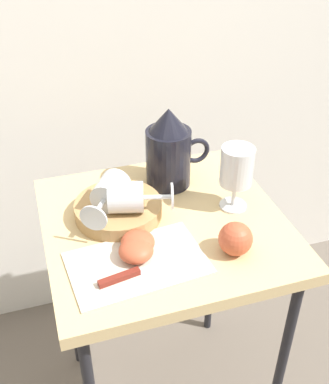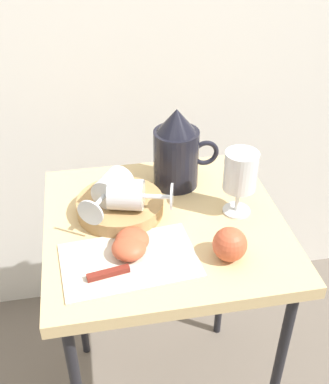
{
  "view_description": "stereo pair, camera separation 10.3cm",
  "coord_description": "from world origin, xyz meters",
  "px_view_note": "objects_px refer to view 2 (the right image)",
  "views": [
    {
      "loc": [
        -0.25,
        -0.8,
        1.36
      ],
      "look_at": [
        0.0,
        0.0,
        0.78
      ],
      "focal_mm": 44.41,
      "sensor_mm": 36.0,
      "label": 1
    },
    {
      "loc": [
        -0.15,
        -0.83,
        1.36
      ],
      "look_at": [
        0.0,
        0.0,
        0.78
      ],
      "focal_mm": 44.41,
      "sensor_mm": 36.0,
      "label": 2
    }
  ],
  "objects_px": {
    "apple_half_right": "(132,240)",
    "apple_whole": "(230,244)",
    "basket_tray": "(120,206)",
    "knife": "(125,269)",
    "wine_glass_tipped_far": "(129,195)",
    "wine_glass_upright": "(240,174)",
    "pitcher": "(177,155)",
    "wine_glass_tipped_near": "(112,189)",
    "apple_half_left": "(129,248)",
    "table": "(164,244)"
  },
  "relations": [
    {
      "from": "apple_half_right",
      "to": "apple_whole",
      "type": "relative_size",
      "value": 1.0
    },
    {
      "from": "basket_tray",
      "to": "knife",
      "type": "relative_size",
      "value": 0.92
    },
    {
      "from": "wine_glass_tipped_far",
      "to": "wine_glass_upright",
      "type": "bearing_deg",
      "value": -2.99
    },
    {
      "from": "basket_tray",
      "to": "apple_half_right",
      "type": "xyz_separation_m",
      "value": [
        0.01,
        -0.13,
        0.01
      ]
    },
    {
      "from": "pitcher",
      "to": "wine_glass_tipped_near",
      "type": "height_order",
      "value": "pitcher"
    },
    {
      "from": "wine_glass_tipped_near",
      "to": "apple_half_left",
      "type": "relative_size",
      "value": 2.18
    },
    {
      "from": "wine_glass_tipped_near",
      "to": "knife",
      "type": "xyz_separation_m",
      "value": [
        0.0,
        -0.2,
        -0.06
      ]
    },
    {
      "from": "apple_whole",
      "to": "basket_tray",
      "type": "bearing_deg",
      "value": 136.16
    },
    {
      "from": "table",
      "to": "basket_tray",
      "type": "bearing_deg",
      "value": 151.25
    },
    {
      "from": "wine_glass_upright",
      "to": "basket_tray",
      "type": "bearing_deg",
      "value": 170.07
    },
    {
      "from": "basket_tray",
      "to": "wine_glass_upright",
      "type": "bearing_deg",
      "value": -9.93
    },
    {
      "from": "wine_glass_upright",
      "to": "wine_glass_tipped_far",
      "type": "bearing_deg",
      "value": 177.01
    },
    {
      "from": "basket_tray",
      "to": "apple_whole",
      "type": "bearing_deg",
      "value": -43.84
    },
    {
      "from": "wine_glass_upright",
      "to": "apple_whole",
      "type": "xyz_separation_m",
      "value": [
        -0.06,
        -0.15,
        -0.07
      ]
    },
    {
      "from": "pitcher",
      "to": "wine_glass_tipped_far",
      "type": "height_order",
      "value": "pitcher"
    },
    {
      "from": "wine_glass_tipped_near",
      "to": "wine_glass_tipped_far",
      "type": "xyz_separation_m",
      "value": [
        0.03,
        -0.03,
        0.0
      ]
    },
    {
      "from": "table",
      "to": "apple_half_left",
      "type": "bearing_deg",
      "value": -131.87
    },
    {
      "from": "wine_glass_tipped_near",
      "to": "apple_whole",
      "type": "xyz_separation_m",
      "value": [
        0.22,
        -0.19,
        -0.03
      ]
    },
    {
      "from": "wine_glass_tipped_far",
      "to": "apple_half_right",
      "type": "height_order",
      "value": "wine_glass_tipped_far"
    },
    {
      "from": "pitcher",
      "to": "basket_tray",
      "type": "bearing_deg",
      "value": -147.97
    },
    {
      "from": "wine_glass_tipped_near",
      "to": "knife",
      "type": "relative_size",
      "value": 0.71
    },
    {
      "from": "basket_tray",
      "to": "apple_half_left",
      "type": "xyz_separation_m",
      "value": [
        0.0,
        -0.15,
        0.01
      ]
    },
    {
      "from": "apple_half_left",
      "to": "knife",
      "type": "bearing_deg",
      "value": -107.41
    },
    {
      "from": "table",
      "to": "basket_tray",
      "type": "height_order",
      "value": "basket_tray"
    },
    {
      "from": "basket_tray",
      "to": "knife",
      "type": "height_order",
      "value": "basket_tray"
    },
    {
      "from": "apple_half_right",
      "to": "knife",
      "type": "bearing_deg",
      "value": -109.15
    },
    {
      "from": "wine_glass_upright",
      "to": "knife",
      "type": "xyz_separation_m",
      "value": [
        -0.28,
        -0.15,
        -0.09
      ]
    },
    {
      "from": "basket_tray",
      "to": "knife",
      "type": "distance_m",
      "value": 0.2
    },
    {
      "from": "basket_tray",
      "to": "pitcher",
      "type": "distance_m",
      "value": 0.19
    },
    {
      "from": "apple_whole",
      "to": "wine_glass_upright",
      "type": "bearing_deg",
      "value": 66.8
    },
    {
      "from": "table",
      "to": "apple_half_left",
      "type": "height_order",
      "value": "apple_half_left"
    },
    {
      "from": "table",
      "to": "knife",
      "type": "xyz_separation_m",
      "value": [
        -0.11,
        -0.15,
        0.08
      ]
    },
    {
      "from": "wine_glass_tipped_near",
      "to": "apple_half_right",
      "type": "distance_m",
      "value": 0.14
    },
    {
      "from": "wine_glass_tipped_near",
      "to": "wine_glass_tipped_far",
      "type": "bearing_deg",
      "value": -41.89
    },
    {
      "from": "basket_tray",
      "to": "wine_glass_tipped_near",
      "type": "relative_size",
      "value": 1.28
    },
    {
      "from": "apple_whole",
      "to": "wine_glass_tipped_far",
      "type": "bearing_deg",
      "value": 138.94
    },
    {
      "from": "wine_glass_tipped_near",
      "to": "apple_half_left",
      "type": "height_order",
      "value": "wine_glass_tipped_near"
    },
    {
      "from": "apple_half_right",
      "to": "apple_whole",
      "type": "bearing_deg",
      "value": -18.28
    },
    {
      "from": "table",
      "to": "knife",
      "type": "bearing_deg",
      "value": -125.81
    },
    {
      "from": "basket_tray",
      "to": "apple_half_left",
      "type": "height_order",
      "value": "apple_half_left"
    },
    {
      "from": "table",
      "to": "knife",
      "type": "distance_m",
      "value": 0.2
    },
    {
      "from": "apple_half_right",
      "to": "wine_glass_tipped_far",
      "type": "bearing_deg",
      "value": 86.26
    },
    {
      "from": "wine_glass_tipped_near",
      "to": "apple_half_right",
      "type": "bearing_deg",
      "value": -77.73
    },
    {
      "from": "wine_glass_upright",
      "to": "apple_whole",
      "type": "bearing_deg",
      "value": -113.2
    },
    {
      "from": "pitcher",
      "to": "apple_whole",
      "type": "relative_size",
      "value": 2.88
    },
    {
      "from": "wine_glass_tipped_near",
      "to": "knife",
      "type": "height_order",
      "value": "wine_glass_tipped_near"
    },
    {
      "from": "wine_glass_tipped_near",
      "to": "apple_whole",
      "type": "height_order",
      "value": "wine_glass_tipped_near"
    },
    {
      "from": "basket_tray",
      "to": "wine_glass_tipped_near",
      "type": "xyz_separation_m",
      "value": [
        -0.02,
        -0.0,
        0.05
      ]
    },
    {
      "from": "basket_tray",
      "to": "wine_glass_upright",
      "type": "relative_size",
      "value": 1.27
    },
    {
      "from": "table",
      "to": "wine_glass_tipped_near",
      "type": "relative_size",
      "value": 4.5
    }
  ]
}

